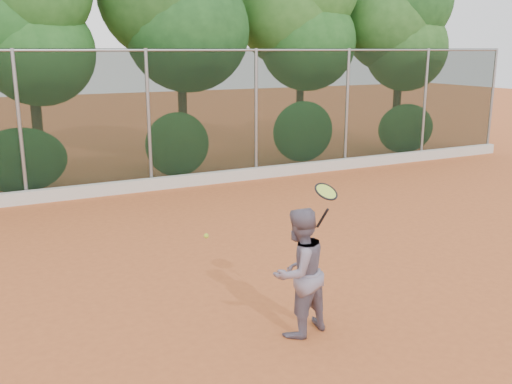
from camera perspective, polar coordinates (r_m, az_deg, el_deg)
name	(u,v)px	position (r m, az deg, el deg)	size (l,w,h in m)	color
ground	(286,287)	(8.71, 2.98, -9.45)	(80.00, 80.00, 0.00)	#BC5C2C
concrete_curb	(154,184)	(14.70, -10.20, 0.79)	(24.00, 0.20, 0.30)	beige
tennis_player	(299,272)	(7.09, 4.31, -8.01)	(0.79, 0.62, 1.63)	slate
chainlink_fence	(149,116)	(14.58, -10.70, 7.49)	(24.09, 0.09, 3.50)	black
foliage_backdrop	(103,13)	(16.30, -15.07, 16.90)	(23.70, 3.63, 7.55)	#44271A
tennis_racket	(326,195)	(6.95, 6.99, -0.27)	(0.36, 0.34, 0.58)	black
tennis_ball_in_flight	(206,236)	(6.99, -5.00, -4.39)	(0.06, 0.06, 0.06)	#A9C72D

